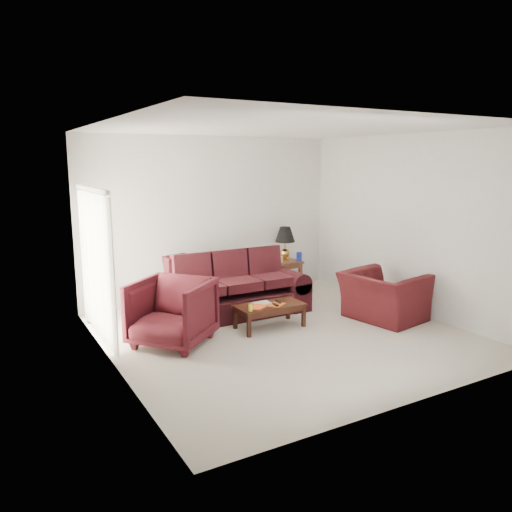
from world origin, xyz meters
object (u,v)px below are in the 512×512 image
Objects in this scene: armchair_right at (383,296)px; sofa at (235,286)px; end_table at (284,276)px; armchair_left at (172,312)px; floor_lamp at (93,270)px; coffee_table at (270,316)px.

sofa is at bearing 44.52° from armchair_right.
armchair_left is (-2.98, -1.71, 0.16)m from end_table.
floor_lamp is at bearing 52.06° from armchair_right.
armchair_left is at bearing 169.82° from coffee_table.
sofa reaches higher than coffee_table.
floor_lamp is 2.88m from coffee_table.
coffee_table is (2.28, -1.63, -0.67)m from floor_lamp.
sofa is at bearing 79.05° from armchair_left.
end_table is 0.51× the size of armchair_right.
armchair_left is at bearing -149.03° from sofa.
end_table reaches higher than coffee_table.
floor_lamp is 1.43× the size of armchair_right.
sofa is 2.44m from armchair_right.
armchair_left is at bearing -150.10° from end_table.
armchair_right is at bearing -24.65° from coffee_table.
armchair_left is at bearing -65.25° from floor_lamp.
floor_lamp is 1.60× the size of coffee_table.
coffee_table is at bearing -128.53° from end_table.
sofa reaches higher than end_table.
armchair_right is (1.98, -1.42, -0.11)m from sofa.
armchair_left is 0.97× the size of coffee_table.
end_table is (1.58, 0.93, -0.20)m from sofa.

